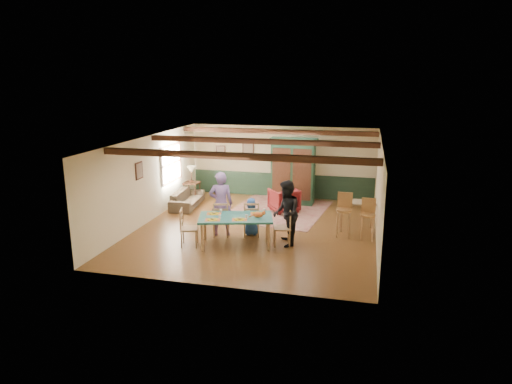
% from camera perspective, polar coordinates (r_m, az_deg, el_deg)
% --- Properties ---
extents(floor, '(8.00, 8.00, 0.00)m').
position_cam_1_polar(floor, '(13.85, 0.08, -4.63)').
color(floor, '#563418').
rests_on(floor, ground).
extents(wall_back, '(7.00, 0.02, 2.70)m').
position_cam_1_polar(wall_back, '(17.30, 3.22, 3.79)').
color(wall_back, beige).
rests_on(wall_back, floor).
extents(wall_left, '(0.02, 8.00, 2.70)m').
position_cam_1_polar(wall_left, '(14.68, -13.32, 1.54)').
color(wall_left, beige).
rests_on(wall_left, floor).
extents(wall_right, '(0.02, 8.00, 2.70)m').
position_cam_1_polar(wall_right, '(13.12, 15.11, -0.05)').
color(wall_right, beige).
rests_on(wall_right, floor).
extents(ceiling, '(7.00, 8.00, 0.02)m').
position_cam_1_polar(ceiling, '(13.23, 0.09, 6.52)').
color(ceiling, white).
rests_on(ceiling, wall_back).
extents(wainscot_back, '(6.95, 0.03, 0.90)m').
position_cam_1_polar(wainscot_back, '(17.47, 3.17, 0.87)').
color(wainscot_back, '#1B3122').
rests_on(wainscot_back, floor).
extents(ceiling_beam_front, '(6.95, 0.16, 0.16)m').
position_cam_1_polar(ceiling_beam_front, '(11.04, -2.74, 4.50)').
color(ceiling_beam_front, black).
rests_on(ceiling_beam_front, ceiling).
extents(ceiling_beam_mid, '(6.95, 0.16, 0.16)m').
position_cam_1_polar(ceiling_beam_mid, '(13.62, 0.49, 6.36)').
color(ceiling_beam_mid, black).
rests_on(ceiling_beam_mid, ceiling).
extents(ceiling_beam_back, '(6.95, 0.16, 0.16)m').
position_cam_1_polar(ceiling_beam_back, '(16.15, 2.62, 7.57)').
color(ceiling_beam_back, black).
rests_on(ceiling_beam_back, ceiling).
extents(window_left, '(0.06, 1.60, 1.30)m').
position_cam_1_polar(window_left, '(16.13, -10.55, 3.52)').
color(window_left, white).
rests_on(window_left, wall_left).
extents(picture_left_wall, '(0.04, 0.42, 0.52)m').
position_cam_1_polar(picture_left_wall, '(14.06, -14.40, 2.60)').
color(picture_left_wall, gray).
rests_on(picture_left_wall, wall_left).
extents(picture_back_a, '(0.45, 0.04, 0.55)m').
position_cam_1_polar(picture_back_a, '(17.48, -0.99, 5.41)').
color(picture_back_a, gray).
rests_on(picture_back_a, wall_back).
extents(picture_back_b, '(0.38, 0.04, 0.48)m').
position_cam_1_polar(picture_back_b, '(17.81, -4.42, 5.04)').
color(picture_back_b, gray).
rests_on(picture_back_b, wall_back).
extents(dining_table, '(2.18, 1.56, 0.82)m').
position_cam_1_polar(dining_table, '(12.41, -2.54, -4.91)').
color(dining_table, '#1D5D58').
rests_on(dining_table, floor).
extents(dining_chair_far_left, '(0.57, 0.58, 1.03)m').
position_cam_1_polar(dining_chair_far_left, '(13.13, -4.39, -3.35)').
color(dining_chair_far_left, '#9E754F').
rests_on(dining_chair_far_left, floor).
extents(dining_chair_far_right, '(0.57, 0.58, 1.03)m').
position_cam_1_polar(dining_chair_far_right, '(13.12, -0.58, -3.33)').
color(dining_chair_far_right, '#9E754F').
rests_on(dining_chair_far_right, floor).
extents(dining_chair_end_left, '(0.58, 0.57, 1.03)m').
position_cam_1_polar(dining_chair_end_left, '(12.46, -8.33, -4.44)').
color(dining_chair_end_left, '#9E754F').
rests_on(dining_chair_end_left, floor).
extents(dining_chair_end_right, '(0.58, 0.57, 1.03)m').
position_cam_1_polar(dining_chair_end_right, '(12.41, 3.26, -4.38)').
color(dining_chair_end_right, '#9E754F').
rests_on(dining_chair_end_right, floor).
extents(person_man, '(0.78, 0.61, 1.88)m').
position_cam_1_polar(person_man, '(13.10, -4.41, -1.47)').
color(person_man, '#785998').
rests_on(person_man, floor).
extents(person_woman, '(0.89, 1.02, 1.80)m').
position_cam_1_polar(person_woman, '(12.30, 3.79, -2.69)').
color(person_woman, black).
rests_on(person_woman, floor).
extents(person_child, '(0.61, 0.48, 1.09)m').
position_cam_1_polar(person_child, '(13.19, -0.59, -3.09)').
color(person_child, '#27539F').
rests_on(person_child, floor).
extents(cat, '(0.42, 0.25, 0.20)m').
position_cam_1_polar(cat, '(12.15, 0.25, -2.80)').
color(cat, orange).
rests_on(cat, dining_table).
extents(place_setting_near_left, '(0.51, 0.43, 0.11)m').
position_cam_1_polar(place_setting_near_left, '(12.03, -5.45, -3.25)').
color(place_setting_near_left, gold).
rests_on(place_setting_near_left, dining_table).
extents(place_setting_near_center, '(0.51, 0.43, 0.11)m').
position_cam_1_polar(place_setting_near_center, '(12.00, -2.07, -3.24)').
color(place_setting_near_center, gold).
rests_on(place_setting_near_center, dining_table).
extents(place_setting_far_left, '(0.51, 0.43, 0.11)m').
position_cam_1_polar(place_setting_far_left, '(12.55, -5.28, -2.51)').
color(place_setting_far_left, gold).
rests_on(place_setting_far_left, dining_table).
extents(place_setting_far_right, '(0.51, 0.43, 0.11)m').
position_cam_1_polar(place_setting_far_right, '(12.53, 0.20, -2.48)').
color(place_setting_far_right, gold).
rests_on(place_setting_far_right, dining_table).
extents(area_rug, '(3.52, 4.02, 0.01)m').
position_cam_1_polar(area_rug, '(15.69, 2.73, -2.34)').
color(area_rug, tan).
rests_on(area_rug, floor).
extents(armoire, '(1.69, 0.71, 2.37)m').
position_cam_1_polar(armoire, '(16.40, 4.66, 2.60)').
color(armoire, '#163825').
rests_on(armoire, floor).
extents(armchair, '(1.22, 1.23, 0.81)m').
position_cam_1_polar(armchair, '(15.54, 3.52, -1.00)').
color(armchair, '#420D11').
rests_on(armchair, floor).
extents(sofa, '(0.92, 2.00, 0.57)m').
position_cam_1_polar(sofa, '(16.33, -8.61, -0.81)').
color(sofa, '#453A2B').
rests_on(sofa, floor).
extents(end_table, '(0.56, 0.56, 0.67)m').
position_cam_1_polar(end_table, '(17.20, -8.01, 0.14)').
color(end_table, black).
rests_on(end_table, floor).
extents(table_lamp, '(0.35, 0.35, 0.61)m').
position_cam_1_polar(table_lamp, '(17.06, -8.08, 2.23)').
color(table_lamp, beige).
rests_on(table_lamp, end_table).
extents(counter_table, '(1.12, 0.74, 0.88)m').
position_cam_1_polar(counter_table, '(13.96, 12.48, -2.92)').
color(counter_table, '#B7A88E').
rests_on(counter_table, floor).
extents(bar_stool_left, '(0.45, 0.49, 1.26)m').
position_cam_1_polar(bar_stool_left, '(13.28, 10.93, -2.87)').
color(bar_stool_left, '#9E6E3D').
rests_on(bar_stool_left, floor).
extents(bar_stool_right, '(0.42, 0.47, 1.17)m').
position_cam_1_polar(bar_stool_right, '(13.15, 13.79, -3.40)').
color(bar_stool_right, '#9E6E3D').
rests_on(bar_stool_right, floor).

